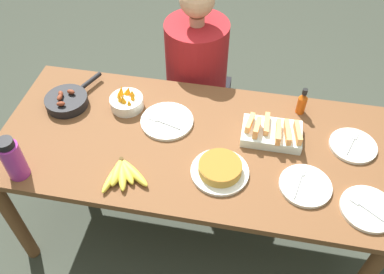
# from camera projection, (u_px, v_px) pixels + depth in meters

# --- Properties ---
(ground_plane) EXTENTS (14.00, 14.00, 0.00)m
(ground_plane) POSITION_uv_depth(u_px,v_px,m) (192.00, 224.00, 2.49)
(ground_plane) COLOR #383D33
(dining_table) EXTENTS (1.86, 0.83, 0.76)m
(dining_table) POSITION_uv_depth(u_px,v_px,m) (192.00, 154.00, 2.00)
(dining_table) COLOR brown
(dining_table) RESTS_ON ground_plane
(banana_bunch) EXTENTS (0.21, 0.21, 0.04)m
(banana_bunch) POSITION_uv_depth(u_px,v_px,m) (123.00, 173.00, 1.77)
(banana_bunch) COLOR gold
(banana_bunch) RESTS_ON dining_table
(melon_tray) EXTENTS (0.28, 0.18, 0.10)m
(melon_tray) POSITION_uv_depth(u_px,v_px,m) (272.00, 133.00, 1.91)
(melon_tray) COLOR silver
(melon_tray) RESTS_ON dining_table
(skillet) EXTENTS (0.22, 0.35, 0.08)m
(skillet) POSITION_uv_depth(u_px,v_px,m) (67.00, 100.00, 2.08)
(skillet) COLOR black
(skillet) RESTS_ON dining_table
(frittata_plate_center) EXTENTS (0.26, 0.26, 0.06)m
(frittata_plate_center) POSITION_uv_depth(u_px,v_px,m) (220.00, 169.00, 1.78)
(frittata_plate_center) COLOR silver
(frittata_plate_center) RESTS_ON dining_table
(empty_plate_near_front) EXTENTS (0.22, 0.22, 0.02)m
(empty_plate_near_front) POSITION_uv_depth(u_px,v_px,m) (353.00, 146.00, 1.90)
(empty_plate_near_front) COLOR silver
(empty_plate_near_front) RESTS_ON dining_table
(empty_plate_far_left) EXTENTS (0.23, 0.23, 0.02)m
(empty_plate_far_left) POSITION_uv_depth(u_px,v_px,m) (368.00, 209.00, 1.66)
(empty_plate_far_left) COLOR silver
(empty_plate_far_left) RESTS_ON dining_table
(empty_plate_far_right) EXTENTS (0.26, 0.26, 0.02)m
(empty_plate_far_right) POSITION_uv_depth(u_px,v_px,m) (167.00, 121.00, 2.00)
(empty_plate_far_right) COLOR silver
(empty_plate_far_right) RESTS_ON dining_table
(empty_plate_mid_edge) EXTENTS (0.23, 0.23, 0.02)m
(empty_plate_mid_edge) POSITION_uv_depth(u_px,v_px,m) (305.00, 186.00, 1.74)
(empty_plate_mid_edge) COLOR silver
(empty_plate_mid_edge) RESTS_ON dining_table
(fruit_bowl_mango) EXTENTS (0.17, 0.17, 0.11)m
(fruit_bowl_mango) POSITION_uv_depth(u_px,v_px,m) (127.00, 101.00, 2.06)
(fruit_bowl_mango) COLOR silver
(fruit_bowl_mango) RESTS_ON dining_table
(water_bottle) EXTENTS (0.09, 0.09, 0.22)m
(water_bottle) POSITION_uv_depth(u_px,v_px,m) (13.00, 159.00, 1.72)
(water_bottle) COLOR #992D89
(water_bottle) RESTS_ON dining_table
(hot_sauce_bottle) EXTENTS (0.05, 0.05, 0.15)m
(hot_sauce_bottle) POSITION_uv_depth(u_px,v_px,m) (302.00, 102.00, 2.01)
(hot_sauce_bottle) COLOR #C64C0F
(hot_sauce_bottle) RESTS_ON dining_table
(person_figure) EXTENTS (0.40, 0.40, 1.23)m
(person_figure) POSITION_uv_depth(u_px,v_px,m) (196.00, 92.00, 2.55)
(person_figure) COLOR black
(person_figure) RESTS_ON ground_plane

